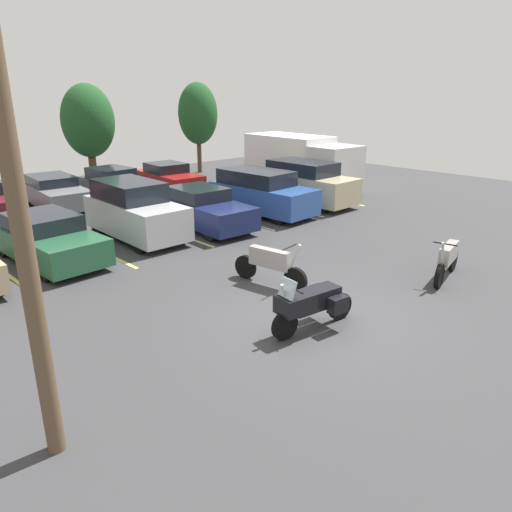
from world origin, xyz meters
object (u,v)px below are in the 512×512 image
at_px(utility_pole, 6,138).
at_px(car_far_grey, 54,192).
at_px(motorcycle_second, 270,264).
at_px(car_far_red, 168,178).
at_px(car_green, 47,239).
at_px(car_navy, 202,209).
at_px(car_far_charcoal, 115,184).
at_px(box_truck, 300,160).
at_px(car_champagne, 305,183).
at_px(motorcycle_third, 448,259).
at_px(car_silver, 135,211).
at_px(car_blue, 261,192).
at_px(motorcycle_touring, 311,303).

bearing_deg(utility_pole, car_far_grey, 67.49).
relative_size(motorcycle_second, car_far_red, 0.52).
height_order(car_green, car_far_grey, car_green).
relative_size(car_navy, car_far_charcoal, 1.10).
bearing_deg(car_far_red, box_truck, -36.47).
bearing_deg(car_champagne, box_truck, 44.50).
relative_size(car_far_charcoal, box_truck, 0.65).
bearing_deg(motorcycle_third, car_silver, 113.53).
distance_m(car_green, car_far_grey, 7.53).
bearing_deg(utility_pole, car_silver, 53.15).
xyz_separation_m(motorcycle_second, box_truck, (10.98, 8.58, 0.87)).
bearing_deg(box_truck, car_navy, -162.55).
xyz_separation_m(car_far_grey, box_truck, (11.45, -4.37, 0.75)).
xyz_separation_m(car_champagne, utility_pole, (-14.92, -8.05, 3.50)).
bearing_deg(car_blue, car_far_grey, 129.51).
xyz_separation_m(motorcycle_touring, car_far_grey, (0.75, 15.37, 0.08)).
bearing_deg(car_far_grey, motorcycle_second, -87.92).
height_order(motorcycle_second, utility_pole, utility_pole).
xyz_separation_m(motorcycle_touring, utility_pole, (-5.56, 0.17, 3.83)).
bearing_deg(box_truck, car_silver, -168.97).
bearing_deg(car_champagne, car_far_charcoal, 128.83).
bearing_deg(car_silver, car_navy, -12.11).
height_order(car_silver, car_champagne, car_silver).
distance_m(motorcycle_touring, car_far_red, 16.51).
bearing_deg(car_green, motorcycle_touring, -74.84).
xyz_separation_m(car_champagne, box_truck, (2.83, 2.78, 0.50)).
bearing_deg(car_navy, box_truck, 17.45).
height_order(car_blue, car_champagne, car_champagne).
bearing_deg(motorcycle_second, car_far_grey, 92.08).
xyz_separation_m(car_champagne, car_far_charcoal, (-5.70, 7.08, -0.26)).
bearing_deg(car_champagne, car_blue, 179.10).
bearing_deg(car_far_charcoal, car_navy, -91.69).
distance_m(motorcycle_second, utility_pole, 8.12).
distance_m(motorcycle_third, car_far_grey, 16.61).
bearing_deg(motorcycle_second, car_navy, 68.95).
bearing_deg(motorcycle_third, car_champagne, 64.04).
distance_m(car_far_charcoal, car_far_red, 2.94).
xyz_separation_m(motorcycle_third, car_silver, (-4.12, 9.47, 0.39)).
bearing_deg(car_far_charcoal, car_silver, -112.95).
distance_m(car_champagne, car_far_red, 7.45).
relative_size(motorcycle_second, box_truck, 0.34).
relative_size(car_navy, box_truck, 0.71).
bearing_deg(car_silver, car_far_grey, 91.47).
distance_m(motorcycle_third, car_navy, 9.06).
height_order(motorcycle_touring, car_far_grey, car_far_grey).
bearing_deg(car_navy, motorcycle_second, -111.05).
bearing_deg(car_navy, car_far_grey, 110.86).
bearing_deg(motorcycle_third, car_blue, 80.03).
height_order(car_silver, car_far_red, car_silver).
bearing_deg(motorcycle_touring, motorcycle_second, 63.41).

